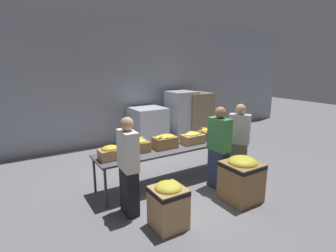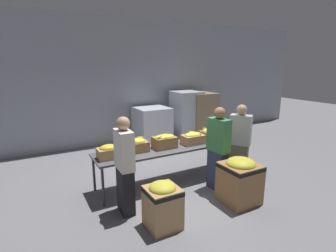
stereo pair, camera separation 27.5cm
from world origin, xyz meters
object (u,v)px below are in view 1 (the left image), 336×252
at_px(banana_box_3, 193,138).
at_px(pallet_stack_0, 148,126).
at_px(banana_box_4, 208,133).
at_px(volunteer_2, 239,142).
at_px(volunteer_1, 129,167).
at_px(banana_box_1, 139,145).
at_px(banana_box_2, 165,141).
at_px(volunteer_0, 219,149).
at_px(donation_bin_1, 241,177).
at_px(pallet_stack_1, 181,116).
at_px(banana_box_0, 110,152).
at_px(donation_bin_0, 168,203).
at_px(pallet_stack_2, 195,115).
at_px(sorting_table, 167,150).

bearing_deg(banana_box_3, pallet_stack_0, 83.53).
distance_m(banana_box_4, volunteer_2, 0.77).
distance_m(banana_box_3, volunteer_1, 1.99).
height_order(banana_box_1, banana_box_2, banana_box_2).
xyz_separation_m(volunteer_0, donation_bin_1, (0.02, -0.63, -0.40)).
bearing_deg(volunteer_1, pallet_stack_1, -43.30).
bearing_deg(banana_box_0, volunteer_2, -11.84).
xyz_separation_m(banana_box_4, donation_bin_0, (-2.05, -1.49, -0.52)).
bearing_deg(banana_box_3, pallet_stack_1, 60.04).
height_order(donation_bin_1, pallet_stack_2, pallet_stack_2).
xyz_separation_m(banana_box_4, volunteer_0, (-0.44, -0.86, -0.07)).
bearing_deg(sorting_table, pallet_stack_1, 50.17).
bearing_deg(banana_box_2, sorting_table, -16.26).
relative_size(banana_box_3, banana_box_4, 1.19).
xyz_separation_m(sorting_table, pallet_stack_2, (2.80, 2.63, 0.03)).
relative_size(sorting_table, banana_box_1, 7.72).
height_order(banana_box_2, donation_bin_1, banana_box_2).
bearing_deg(banana_box_4, banana_box_3, -168.75).
height_order(volunteer_0, volunteer_2, volunteer_0).
bearing_deg(pallet_stack_1, pallet_stack_0, 174.44).
bearing_deg(sorting_table, banana_box_3, -3.52).
bearing_deg(banana_box_0, volunteer_0, -20.08).
relative_size(banana_box_0, pallet_stack_2, 0.26).
height_order(banana_box_0, volunteer_0, volunteer_0).
relative_size(volunteer_2, donation_bin_0, 2.22).
xyz_separation_m(banana_box_1, volunteer_0, (1.40, -0.86, -0.08)).
xyz_separation_m(banana_box_2, donation_bin_1, (0.83, -1.43, -0.48)).
height_order(banana_box_2, pallet_stack_1, pallet_stack_1).
xyz_separation_m(banana_box_3, volunteer_1, (-1.87, -0.69, -0.07)).
relative_size(volunteer_1, pallet_stack_2, 1.09).
bearing_deg(pallet_stack_2, banana_box_0, -146.73).
bearing_deg(banana_box_0, volunteer_1, -83.87).
relative_size(banana_box_0, volunteer_2, 0.24).
relative_size(volunteer_0, pallet_stack_2, 1.10).
xyz_separation_m(pallet_stack_0, pallet_stack_2, (1.81, -0.16, 0.20)).
height_order(sorting_table, banana_box_1, banana_box_1).
bearing_deg(banana_box_3, sorting_table, 176.48).
relative_size(volunteer_0, volunteer_2, 1.02).
xyz_separation_m(banana_box_1, pallet_stack_1, (2.86, 2.61, -0.12)).
relative_size(sorting_table, banana_box_2, 6.36).
distance_m(volunteer_2, pallet_stack_2, 3.50).
distance_m(banana_box_2, donation_bin_0, 1.73).
relative_size(banana_box_2, pallet_stack_2, 0.31).
relative_size(banana_box_4, pallet_stack_2, 0.26).
relative_size(volunteer_2, pallet_stack_0, 1.44).
height_order(banana_box_3, volunteer_1, volunteer_1).
xyz_separation_m(banana_box_1, volunteer_2, (2.15, -0.69, -0.09)).
relative_size(volunteer_0, volunteer_1, 1.01).
relative_size(sorting_table, donation_bin_1, 3.55).
distance_m(banana_box_1, banana_box_4, 1.84).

